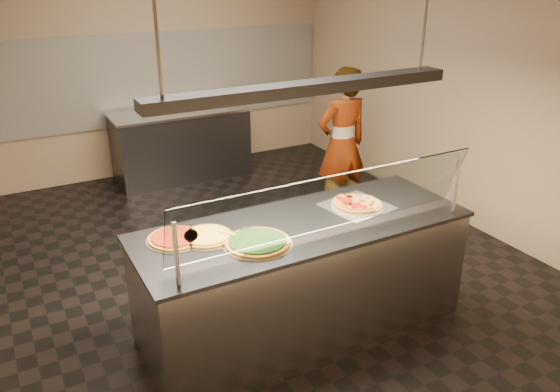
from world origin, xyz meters
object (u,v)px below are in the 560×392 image
serving_counter (303,277)px  prep_table (181,144)px  sneeze_guard (330,204)px  pizza_spatula (235,232)px  pizza_spinach (257,242)px  heat_lamp_housing (306,88)px  pizza_cheese (206,236)px  half_pizza_sausage (366,201)px  half_pizza_pepperoni (347,204)px  pizza_tomato (175,238)px  perforated_tray (357,205)px  worker (342,145)px

serving_counter → prep_table: (0.28, 3.71, 0.00)m
serving_counter → sneeze_guard: (-0.00, -0.34, 0.76)m
pizza_spatula → pizza_spinach: bearing=-65.0°
heat_lamp_housing → pizza_cheese: bearing=169.8°
serving_counter → half_pizza_sausage: 0.80m
prep_table → serving_counter: bearing=-94.4°
half_pizza_pepperoni → serving_counter: bearing=-171.1°
sneeze_guard → pizza_spinach: size_ratio=4.72×
serving_counter → half_pizza_pepperoni: size_ratio=6.20×
sneeze_guard → prep_table: sneeze_guard is taller
pizza_tomato → prep_table: (1.22, 3.51, -0.48)m
pizza_spatula → prep_table: bearing=77.3°
perforated_tray → half_pizza_sausage: 0.10m
pizza_cheese → prep_table: size_ratio=0.22×
pizza_tomato → heat_lamp_housing: (0.94, -0.21, 1.01)m
sneeze_guard → pizza_spatula: bearing=143.4°
pizza_tomato → heat_lamp_housing: 1.39m
heat_lamp_housing → half_pizza_pepperoni: bearing=8.9°
pizza_tomato → pizza_spinach: bearing=-35.0°
perforated_tray → pizza_tomato: bearing=174.6°
serving_counter → worker: 2.23m
prep_table → heat_lamp_housing: 4.01m
perforated_tray → pizza_spinach: size_ratio=1.10×
worker → heat_lamp_housing: size_ratio=0.75×
sneeze_guard → pizza_cheese: (-0.73, 0.47, -0.28)m
half_pizza_pepperoni → heat_lamp_housing: 1.08m
prep_table → pizza_tomato: bearing=-109.2°
half_pizza_pepperoni → heat_lamp_housing: (-0.44, -0.07, 0.99)m
pizza_tomato → sneeze_guard: bearing=-30.5°
perforated_tray → pizza_cheese: 1.26m
serving_counter → pizza_spinach: bearing=-163.9°
pizza_cheese → perforated_tray: bearing=-2.8°
half_pizza_pepperoni → pizza_spatula: 0.98m
pizza_spatula → prep_table: size_ratio=0.15×
pizza_tomato → prep_table: size_ratio=0.23×
half_pizza_sausage → sneeze_guard: bearing=-146.9°
perforated_tray → heat_lamp_housing: bearing=-172.6°
serving_counter → pizza_spinach: size_ratio=5.21×
pizza_tomato → pizza_spatula: 0.42m
serving_counter → pizza_spatula: bearing=173.8°
pizza_spatula → heat_lamp_housing: (0.54, -0.06, 0.99)m
half_pizza_sausage → pizza_spatula: 1.17m
prep_table → worker: (1.18, -2.08, 0.40)m
perforated_tray → pizza_tomato: size_ratio=1.33×
heat_lamp_housing → pizza_spatula: bearing=173.8°
pizza_cheese → heat_lamp_housing: (0.73, -0.13, 1.01)m
pizza_cheese → heat_lamp_housing: 1.25m
pizza_tomato → pizza_spatula: pizza_spatula is taller
half_pizza_sausage → pizza_tomato: half_pizza_sausage is taller
half_pizza_pepperoni → pizza_spinach: size_ratio=0.84×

